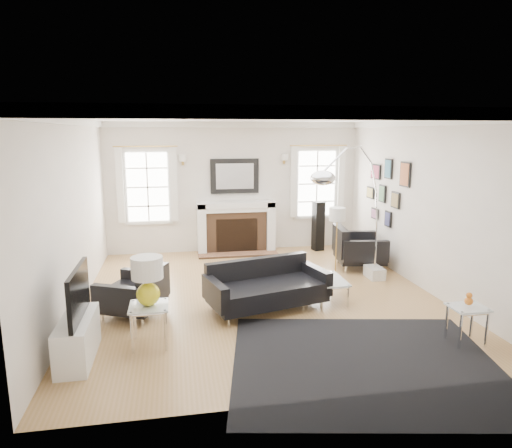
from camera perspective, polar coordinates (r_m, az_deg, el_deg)
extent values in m
plane|color=#9B7341|center=(7.43, 0.48, -8.91)|extent=(6.00, 6.00, 0.00)
cube|color=beige|center=(10.00, -2.70, 4.60)|extent=(5.50, 0.04, 2.80)
cube|color=beige|center=(4.23, 8.09, -4.85)|extent=(5.50, 0.04, 2.80)
cube|color=beige|center=(7.10, -21.87, 1.02)|extent=(0.04, 6.00, 2.80)
cube|color=beige|center=(8.04, 20.15, 2.26)|extent=(0.04, 6.00, 2.80)
cube|color=white|center=(6.98, 0.52, 13.21)|extent=(5.50, 6.00, 0.02)
cube|color=white|center=(6.97, 0.52, 12.72)|extent=(5.50, 6.00, 0.12)
cube|color=white|center=(9.88, -6.82, -0.56)|extent=(0.18, 0.38, 1.10)
cube|color=white|center=(10.07, 1.73, -0.25)|extent=(0.18, 0.38, 1.10)
cube|color=white|center=(9.86, -2.53, 2.44)|extent=(1.70, 0.38, 0.12)
cube|color=white|center=(9.87, -2.52, 1.87)|extent=(1.50, 0.34, 0.10)
cube|color=brown|center=(9.98, -2.52, -0.95)|extent=(1.30, 0.30, 0.90)
cube|color=black|center=(9.90, -2.43, -1.46)|extent=(0.90, 0.10, 0.76)
cube|color=brown|center=(9.83, -2.28, -3.73)|extent=(1.70, 0.50, 0.04)
cube|color=black|center=(9.94, -2.68, 6.00)|extent=(1.05, 0.06, 0.75)
cube|color=white|center=(9.90, -2.66, 5.98)|extent=(0.82, 0.02, 0.55)
cube|color=white|center=(9.90, -13.39, 4.52)|extent=(1.00, 0.05, 1.60)
cube|color=white|center=(9.87, -13.40, 4.50)|extent=(0.84, 0.02, 1.44)
cube|color=white|center=(9.84, -16.64, 4.61)|extent=(0.14, 0.05, 1.55)
cube|color=white|center=(9.78, -10.21, 4.86)|extent=(0.14, 0.05, 1.55)
cube|color=white|center=(10.37, 7.54, 5.03)|extent=(1.00, 0.05, 1.60)
cube|color=white|center=(10.34, 7.59, 5.01)|extent=(0.84, 0.02, 1.44)
cube|color=white|center=(10.12, 4.74, 5.21)|extent=(0.14, 0.05, 1.55)
cube|color=white|center=(10.45, 10.60, 5.26)|extent=(0.14, 0.05, 1.55)
cube|color=black|center=(8.49, 18.15, 5.90)|extent=(0.03, 0.34, 0.44)
cube|color=#A7562C|center=(8.49, 18.04, 5.91)|extent=(0.01, 0.29, 0.39)
cube|color=black|center=(9.07, 16.23, 6.64)|extent=(0.03, 0.28, 0.38)
cube|color=#2F6983|center=(9.06, 16.13, 6.64)|extent=(0.01, 0.23, 0.33)
cube|color=black|center=(9.57, 14.74, 6.34)|extent=(0.03, 0.40, 0.30)
cube|color=#992F48|center=(9.56, 14.64, 6.34)|extent=(0.01, 0.35, 0.25)
cube|color=black|center=(8.81, 17.04, 2.87)|extent=(0.03, 0.30, 0.30)
cube|color=olive|center=(8.81, 16.93, 2.87)|extent=(0.01, 0.25, 0.25)
cube|color=black|center=(9.30, 15.52, 3.68)|extent=(0.03, 0.26, 0.34)
cube|color=#45744A|center=(9.29, 15.42, 3.68)|extent=(0.01, 0.21, 0.29)
cube|color=black|center=(9.80, 14.12, 3.83)|extent=(0.03, 0.32, 0.24)
cube|color=tan|center=(9.79, 14.02, 3.83)|extent=(0.01, 0.27, 0.19)
cube|color=black|center=(9.10, 16.18, 0.61)|extent=(0.03, 0.24, 0.30)
cube|color=navy|center=(9.09, 16.08, 0.61)|extent=(0.01, 0.19, 0.25)
cube|color=black|center=(9.63, 14.61, 1.27)|extent=(0.03, 0.28, 0.22)
cube|color=#94567A|center=(9.62, 14.51, 1.27)|extent=(0.01, 0.23, 0.17)
cube|color=white|center=(5.77, -21.41, -13.23)|extent=(0.35, 1.00, 0.50)
cube|color=black|center=(5.56, -21.31, -8.05)|extent=(0.05, 1.00, 0.58)
cube|color=black|center=(5.54, 13.43, -16.57)|extent=(3.37, 2.98, 0.01)
cube|color=black|center=(6.80, 1.46, -8.53)|extent=(1.82, 1.20, 0.28)
cube|color=black|center=(7.04, 0.17, -6.07)|extent=(1.65, 0.56, 0.47)
cube|color=black|center=(6.46, -5.12, -8.61)|extent=(0.33, 0.80, 0.35)
cube|color=black|center=(7.15, 7.38, -6.67)|extent=(0.33, 0.80, 0.35)
cube|color=black|center=(6.82, -15.16, -8.85)|extent=(1.01, 1.01, 0.28)
cube|color=black|center=(6.59, -12.66, -7.51)|extent=(0.44, 0.74, 0.47)
cube|color=black|center=(7.09, -13.68, -7.01)|extent=(0.73, 0.42, 0.36)
cube|color=black|center=(6.47, -16.89, -8.97)|extent=(0.73, 0.42, 0.36)
cube|color=black|center=(9.08, 12.82, -3.46)|extent=(0.96, 0.96, 0.32)
cube|color=black|center=(8.93, 10.52, -2.07)|extent=(0.26, 0.86, 0.53)
cube|color=black|center=(8.65, 13.58, -3.36)|extent=(0.86, 0.24, 0.40)
cube|color=black|center=(9.45, 12.19, -2.06)|extent=(0.86, 0.24, 0.40)
cube|color=silver|center=(7.18, 7.86, -6.92)|extent=(0.78, 0.78, 0.02)
cylinder|color=silver|center=(6.82, 5.91, -9.32)|extent=(0.04, 0.04, 0.35)
cylinder|color=silver|center=(7.04, 11.44, -8.83)|extent=(0.04, 0.04, 0.35)
cylinder|color=silver|center=(7.45, 4.42, -7.47)|extent=(0.04, 0.04, 0.35)
cylinder|color=silver|center=(7.65, 9.52, -7.10)|extent=(0.04, 0.04, 0.35)
cube|color=silver|center=(5.77, -13.25, -9.96)|extent=(0.47, 0.47, 0.02)
cylinder|color=silver|center=(5.70, -15.24, -13.03)|extent=(0.04, 0.04, 0.52)
cylinder|color=silver|center=(5.68, -11.22, -12.94)|extent=(0.04, 0.04, 0.52)
cylinder|color=silver|center=(6.05, -14.93, -11.52)|extent=(0.04, 0.04, 0.52)
cylinder|color=silver|center=(6.03, -11.17, -11.44)|extent=(0.04, 0.04, 0.52)
cube|color=silver|center=(6.25, 24.98, -9.43)|extent=(0.44, 0.37, 0.02)
cylinder|color=silver|center=(6.12, 24.18, -12.09)|extent=(0.04, 0.04, 0.48)
cylinder|color=silver|center=(6.32, 26.91, -11.59)|extent=(0.04, 0.04, 0.48)
cylinder|color=silver|center=(6.34, 22.71, -11.16)|extent=(0.04, 0.04, 0.48)
cylinder|color=silver|center=(6.53, 25.39, -10.72)|extent=(0.04, 0.04, 0.48)
sphere|color=yellow|center=(5.72, -13.32, -8.53)|extent=(0.29, 0.29, 0.29)
cylinder|color=yellow|center=(5.67, -13.39, -7.17)|extent=(0.04, 0.04, 0.11)
cylinder|color=white|center=(5.61, -13.48, -5.33)|extent=(0.38, 0.38, 0.27)
sphere|color=orange|center=(6.22, 25.04, -8.73)|extent=(0.10, 0.10, 0.10)
sphere|color=orange|center=(6.20, 25.10, -8.09)|extent=(0.07, 0.07, 0.07)
cube|color=white|center=(8.52, 14.59, -5.88)|extent=(0.26, 0.41, 0.20)
ellipsoid|color=silver|center=(6.51, 8.36, 5.71)|extent=(0.35, 0.35, 0.21)
cylinder|color=gold|center=(8.04, 9.82, -7.40)|extent=(0.17, 0.17, 0.03)
cylinder|color=gold|center=(7.87, 9.97, -3.37)|extent=(0.02, 0.02, 1.19)
cylinder|color=white|center=(7.74, 10.13, 1.22)|extent=(0.27, 0.27, 0.22)
cube|color=black|center=(10.18, 7.78, -0.26)|extent=(0.26, 0.26, 1.09)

